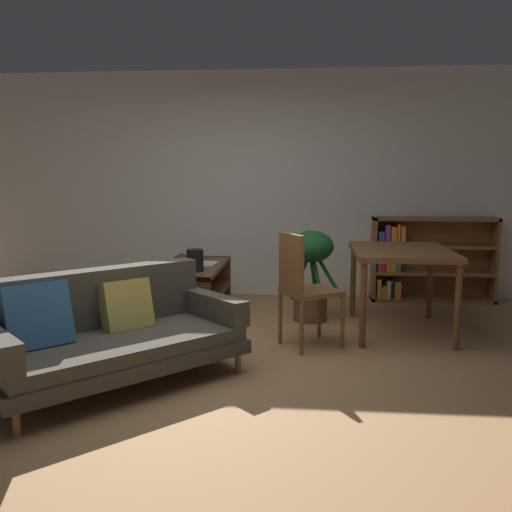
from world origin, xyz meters
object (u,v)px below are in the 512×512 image
(potted_floor_plant, at_px, (311,266))
(dining_table, at_px, (401,258))
(fabric_couch, at_px, (107,331))
(bookshelf, at_px, (424,259))
(media_console, at_px, (203,293))
(desk_speaker, at_px, (195,260))
(open_laptop, at_px, (199,262))
(dining_chair_near, at_px, (303,285))

(potted_floor_plant, distance_m, dining_table, 0.91)
(fabric_couch, bearing_deg, bookshelf, 45.89)
(media_console, height_order, dining_table, dining_table)
(desk_speaker, distance_m, potted_floor_plant, 1.19)
(open_laptop, bearing_deg, desk_speaker, -84.17)
(open_laptop, height_order, dining_chair_near, dining_chair_near)
(dining_table, distance_m, bookshelf, 1.50)
(fabric_couch, relative_size, dining_table, 1.59)
(desk_speaker, bearing_deg, open_laptop, 95.83)
(fabric_couch, bearing_deg, potted_floor_plant, 51.33)
(potted_floor_plant, relative_size, dining_table, 0.79)
(potted_floor_plant, xyz_separation_m, dining_chair_near, (-0.07, -0.90, -0.01))
(potted_floor_plant, bearing_deg, fabric_couch, -128.67)
(dining_table, relative_size, bookshelf, 0.83)
(dining_chair_near, bearing_deg, desk_speaker, 156.60)
(potted_floor_plant, height_order, dining_chair_near, dining_chair_near)
(potted_floor_plant, bearing_deg, dining_table, -21.96)
(potted_floor_plant, bearing_deg, media_console, -173.11)
(open_laptop, xyz_separation_m, potted_floor_plant, (1.13, 0.06, -0.04))
(desk_speaker, bearing_deg, media_console, 88.59)
(dining_table, xyz_separation_m, dining_chair_near, (-0.90, -0.56, -0.16))
(dining_table, height_order, dining_chair_near, dining_chair_near)
(dining_chair_near, height_order, bookshelf, dining_chair_near)
(bookshelf, bearing_deg, fabric_couch, -134.11)
(potted_floor_plant, bearing_deg, dining_chair_near, -94.33)
(media_console, height_order, dining_chair_near, dining_chair_near)
(dining_chair_near, bearing_deg, fabric_couch, -146.46)
(dining_table, height_order, bookshelf, bookshelf)
(media_console, relative_size, potted_floor_plant, 1.45)
(dining_table, bearing_deg, open_laptop, 171.87)
(desk_speaker, xyz_separation_m, dining_table, (1.92, 0.12, 0.03))
(media_console, xyz_separation_m, bookshelf, (2.41, 1.19, 0.20))
(open_laptop, distance_m, desk_speaker, 0.41)
(potted_floor_plant, distance_m, bookshelf, 1.70)
(media_console, xyz_separation_m, dining_chair_near, (1.01, -0.77, 0.26))
(open_laptop, distance_m, dining_table, 1.99)
(fabric_couch, xyz_separation_m, dining_chair_near, (1.39, 0.92, 0.17))
(desk_speaker, relative_size, bookshelf, 0.15)
(desk_speaker, bearing_deg, potted_floor_plant, 22.80)
(media_console, height_order, bookshelf, bookshelf)
(media_console, bearing_deg, potted_floor_plant, 6.89)
(desk_speaker, relative_size, dining_table, 0.18)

